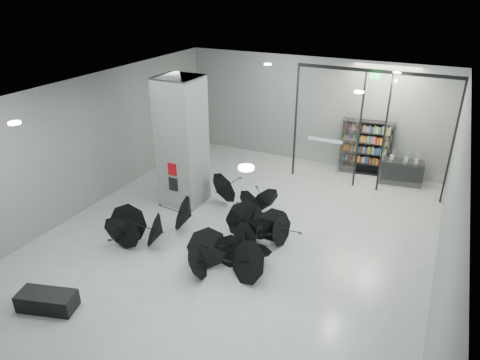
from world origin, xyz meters
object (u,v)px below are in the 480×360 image
at_px(bookshelf, 366,148).
at_px(shop_counter, 401,172).
at_px(umbrella_cluster, 218,233).
at_px(bench, 47,301).
at_px(column, 182,142).

bearing_deg(bookshelf, shop_counter, -22.98).
bearing_deg(umbrella_cluster, bench, -118.22).
distance_m(column, bookshelf, 6.75).
xyz_separation_m(column, shop_counter, (6.03, 4.40, -1.58)).
xyz_separation_m(column, bench, (0.03, -5.57, -1.80)).
bearing_deg(column, bench, -89.69).
distance_m(bench, shop_counter, 11.64).
bearing_deg(umbrella_cluster, bookshelf, 68.23).
bearing_deg(umbrella_cluster, column, 141.71).
relative_size(bench, bookshelf, 0.62).
height_order(column, shop_counter, column).
height_order(bookshelf, umbrella_cluster, bookshelf).
bearing_deg(bench, shop_counter, 42.45).
relative_size(column, umbrella_cluster, 0.79).
xyz_separation_m(bookshelf, umbrella_cluster, (-2.57, -6.42, -0.68)).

